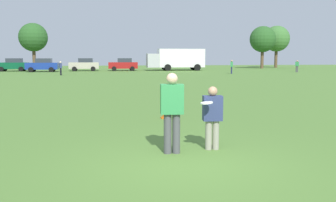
# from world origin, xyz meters

# --- Properties ---
(ground_plane) EXTENTS (155.38, 155.38, 0.00)m
(ground_plane) POSITION_xyz_m (0.00, 0.00, 0.00)
(ground_plane) COLOR #517A33
(player_thrower) EXTENTS (0.51, 0.32, 1.76)m
(player_thrower) POSITION_xyz_m (-0.17, 0.83, 0.99)
(player_thrower) COLOR #4C4C51
(player_thrower) RESTS_ON ground
(player_defender) EXTENTS (0.45, 0.28, 1.44)m
(player_defender) POSITION_xyz_m (0.79, 1.01, 0.81)
(player_defender) COLOR gray
(player_defender) RESTS_ON ground
(frisbee) EXTENTS (0.27, 0.27, 0.06)m
(frisbee) POSITION_xyz_m (0.57, 0.69, 1.12)
(frisbee) COLOR white
(traffic_cone) EXTENTS (0.32, 0.32, 0.48)m
(traffic_cone) POSITION_xyz_m (0.40, 5.39, 0.23)
(traffic_cone) COLOR #D8590C
(traffic_cone) RESTS_ON ground
(parked_car_near_left) EXTENTS (4.22, 2.25, 1.82)m
(parked_car_near_left) POSITION_xyz_m (-14.82, 47.85, 0.92)
(parked_car_near_left) COLOR #0C4C2D
(parked_car_near_left) RESTS_ON ground
(parked_car_mid_left) EXTENTS (4.22, 2.25, 1.82)m
(parked_car_mid_left) POSITION_xyz_m (-10.37, 45.17, 0.92)
(parked_car_mid_left) COLOR navy
(parked_car_mid_left) RESTS_ON ground
(parked_car_center) EXTENTS (4.22, 2.25, 1.82)m
(parked_car_center) POSITION_xyz_m (-4.96, 47.43, 0.92)
(parked_car_center) COLOR #B7AD99
(parked_car_center) RESTS_ON ground
(parked_car_mid_right) EXTENTS (4.22, 2.25, 1.82)m
(parked_car_mid_right) POSITION_xyz_m (0.60, 47.29, 0.92)
(parked_car_mid_right) COLOR maroon
(parked_car_mid_right) RESTS_ON ground
(box_truck) EXTENTS (8.52, 3.07, 3.18)m
(box_truck) POSITION_xyz_m (8.52, 47.13, 1.75)
(box_truck) COLOR white
(box_truck) RESTS_ON ground
(bystander_sideline_watcher) EXTENTS (0.42, 0.52, 1.67)m
(bystander_sideline_watcher) POSITION_xyz_m (13.15, 35.74, 0.94)
(bystander_sideline_watcher) COLOR #1E234C
(bystander_sideline_watcher) RESTS_ON ground
(bystander_far_jogger) EXTENTS (0.50, 0.47, 1.59)m
(bystander_far_jogger) POSITION_xyz_m (23.13, 38.52, 0.90)
(bystander_far_jogger) COLOR #4C4C51
(bystander_far_jogger) RESTS_ON ground
(bystander_field_marshal) EXTENTS (0.36, 0.48, 1.55)m
(bystander_field_marshal) POSITION_xyz_m (-6.79, 35.43, 0.87)
(bystander_field_marshal) COLOR black
(bystander_field_marshal) RESTS_ON ground
(tree_center_elm) EXTENTS (4.58, 4.58, 7.44)m
(tree_center_elm) POSITION_xyz_m (-13.48, 55.97, 5.12)
(tree_center_elm) COLOR brown
(tree_center_elm) RESTS_ON ground
(tree_east_birch) EXTENTS (4.45, 4.45, 7.23)m
(tree_east_birch) POSITION_xyz_m (24.66, 53.38, 4.97)
(tree_east_birch) COLOR brown
(tree_east_birch) RESTS_ON ground
(tree_east_oak) EXTENTS (4.70, 4.70, 7.64)m
(tree_east_oak) POSITION_xyz_m (28.95, 57.08, 5.26)
(tree_east_oak) COLOR brown
(tree_east_oak) RESTS_ON ground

